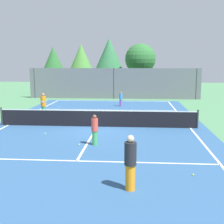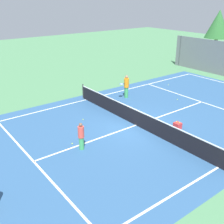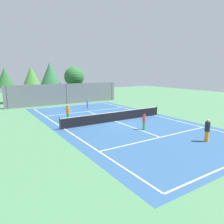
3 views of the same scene
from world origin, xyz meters
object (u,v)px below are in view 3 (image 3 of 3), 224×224
tennis_ball_8 (53,113)px  tennis_ball_1 (123,116)px  tennis_ball_3 (104,129)px  tennis_ball_7 (95,123)px  tennis_ball_5 (207,132)px  ball_crate (120,115)px  player_3 (68,113)px  tennis_ball_4 (82,114)px  player_1 (144,122)px  tennis_ball_0 (149,115)px  tennis_ball_6 (139,131)px  player_0 (88,104)px  player_2 (207,130)px

tennis_ball_8 → tennis_ball_1: bearing=-44.1°
tennis_ball_3 → tennis_ball_7: bearing=81.1°
tennis_ball_1 → tennis_ball_5: 9.36m
tennis_ball_1 → tennis_ball_7: (-4.22, -1.12, 0.00)m
tennis_ball_3 → tennis_ball_8: bearing=99.8°
ball_crate → player_3: bearing=169.8°
tennis_ball_4 → tennis_ball_8: (-2.86, 2.24, 0.00)m
tennis_ball_3 → tennis_ball_4: size_ratio=1.00×
player_1 → tennis_ball_5: bearing=-42.9°
tennis_ball_0 → tennis_ball_3: bearing=-162.9°
tennis_ball_4 → tennis_ball_3: bearing=-99.1°
player_1 → tennis_ball_1: 5.79m
tennis_ball_5 → tennis_ball_7: same height
player_3 → tennis_ball_6: 7.85m
tennis_ball_7 → tennis_ball_5: bearing=-51.2°
tennis_ball_3 → tennis_ball_4: same height
player_1 → tennis_ball_4: bearing=100.6°
tennis_ball_5 → tennis_ball_7: 10.24m
tennis_ball_4 → player_3: bearing=-135.9°
tennis_ball_6 → tennis_ball_7: size_ratio=1.00×
player_0 → tennis_ball_5: player_0 is taller
player_0 → tennis_ball_8: bearing=-169.4°
player_2 → tennis_ball_4: 14.70m
tennis_ball_3 → tennis_ball_6: bearing=-42.6°
tennis_ball_0 → tennis_ball_6: bearing=-140.1°
tennis_ball_4 → ball_crate: bearing=-49.9°
player_3 → tennis_ball_5: bearing=-51.0°
player_3 → ball_crate: size_ratio=4.03×
player_0 → tennis_ball_7: (-3.17, -8.18, -0.62)m
ball_crate → tennis_ball_6: bearing=-109.9°
ball_crate → tennis_ball_1: bearing=-24.8°
player_3 → tennis_ball_3: player_3 is taller
tennis_ball_6 → player_3: bearing=118.9°
player_1 → tennis_ball_3: bearing=147.0°
tennis_ball_4 → tennis_ball_8: size_ratio=1.00×
player_0 → tennis_ball_6: 12.79m
player_2 → tennis_ball_5: 2.64m
player_2 → tennis_ball_6: player_2 is taller
tennis_ball_1 → tennis_ball_6: size_ratio=1.00×
player_0 → tennis_ball_7: size_ratio=19.28×
player_2 → tennis_ball_0: bearing=73.3°
player_0 → tennis_ball_4: size_ratio=19.28×
tennis_ball_1 → tennis_ball_6: 6.13m
tennis_ball_0 → player_0: bearing=114.8°
player_2 → tennis_ball_5: player_2 is taller
player_0 → player_1: 12.58m
player_2 → tennis_ball_6: (-2.45, 4.78, -0.84)m
player_0 → tennis_ball_7: bearing=-111.2°
tennis_ball_0 → tennis_ball_7: size_ratio=1.00×
player_0 → tennis_ball_8: size_ratio=19.28×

